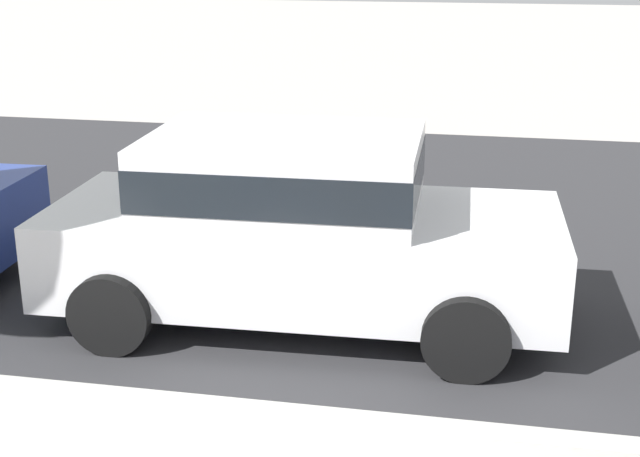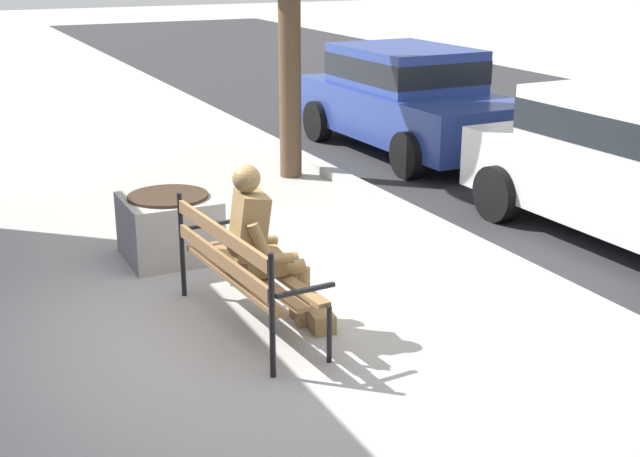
{
  "view_description": "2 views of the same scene",
  "coord_description": "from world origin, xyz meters",
  "px_view_note": "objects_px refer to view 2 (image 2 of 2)",
  "views": [
    {
      "loc": [
        1.22,
        -2.1,
        3.07
      ],
      "look_at": [
        -0.07,
        4.61,
        0.8
      ],
      "focal_mm": 50.22,
      "sensor_mm": 36.0,
      "label": 1
    },
    {
      "loc": [
        6.01,
        -2.1,
        2.96
      ],
      "look_at": [
        -0.06,
        0.81,
        0.75
      ],
      "focal_mm": 48.19,
      "sensor_mm": 36.0,
      "label": 2
    }
  ],
  "objects_px": {
    "bronze_statue_seated": "(268,249)",
    "concrete_planter": "(170,226)",
    "parked_car_blue": "(407,96)",
    "park_bench": "(240,265)"
  },
  "relations": [
    {
      "from": "bronze_statue_seated",
      "to": "concrete_planter",
      "type": "xyz_separation_m",
      "value": [
        -1.95,
        -0.26,
        -0.34
      ]
    },
    {
      "from": "parked_car_blue",
      "to": "park_bench",
      "type": "bearing_deg",
      "value": -42.48
    },
    {
      "from": "bronze_statue_seated",
      "to": "concrete_planter",
      "type": "bearing_deg",
      "value": -172.43
    },
    {
      "from": "park_bench",
      "to": "concrete_planter",
      "type": "xyz_separation_m",
      "value": [
        -1.88,
        -0.05,
        -0.22
      ]
    },
    {
      "from": "bronze_statue_seated",
      "to": "parked_car_blue",
      "type": "bearing_deg",
      "value": 139.25
    },
    {
      "from": "park_bench",
      "to": "parked_car_blue",
      "type": "relative_size",
      "value": 0.44
    },
    {
      "from": "park_bench",
      "to": "bronze_statue_seated",
      "type": "xyz_separation_m",
      "value": [
        0.07,
        0.21,
        0.12
      ]
    },
    {
      "from": "concrete_planter",
      "to": "park_bench",
      "type": "bearing_deg",
      "value": 1.49
    },
    {
      "from": "park_bench",
      "to": "parked_car_blue",
      "type": "height_order",
      "value": "parked_car_blue"
    },
    {
      "from": "bronze_statue_seated",
      "to": "concrete_planter",
      "type": "relative_size",
      "value": 1.56
    }
  ]
}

